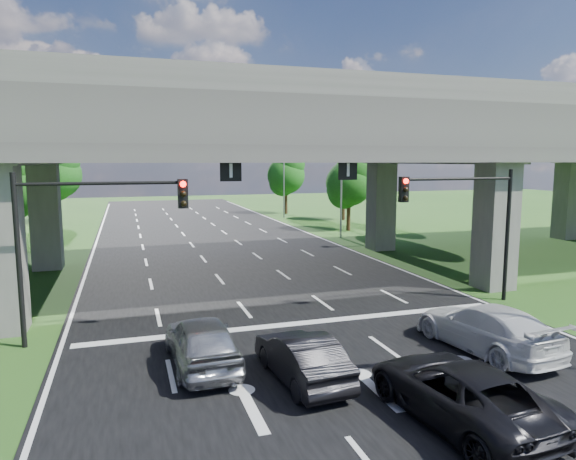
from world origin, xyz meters
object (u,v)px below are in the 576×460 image
signal_left (86,225)px  car_white (486,328)px  car_silver (202,341)px  signal_right (469,211)px  car_dark (302,357)px  streetlight_beyond (280,165)px  streetlight_far (337,167)px  car_trailing (460,392)px

signal_left → car_white: signal_left is taller
car_silver → signal_right: bearing=-165.9°
signal_right → car_dark: bearing=-150.5°
car_silver → car_dark: 3.25m
signal_right → streetlight_beyond: 36.17m
signal_right → streetlight_far: size_ratio=0.60×
signal_left → car_dark: signal_left is taller
signal_right → car_trailing: bearing=-127.2°
streetlight_beyond → car_trailing: bearing=-101.3°
signal_right → signal_left: size_ratio=1.00×
signal_right → car_white: signal_right is taller
signal_left → streetlight_beyond: streetlight_beyond is taller
signal_left → car_white: size_ratio=1.11×
streetlight_far → car_trailing: size_ratio=1.87×
car_dark → streetlight_beyond: bearing=-110.6°
signal_left → streetlight_far: 26.95m
signal_right → streetlight_far: bearing=83.5°
signal_left → signal_right: bearing=0.0°
car_dark → car_white: (6.69, 0.37, 0.08)m
streetlight_beyond → car_silver: size_ratio=2.12×
signal_right → car_silver: size_ratio=1.27×
streetlight_beyond → signal_right: bearing=-93.6°
signal_right → car_white: size_ratio=1.11×
signal_left → streetlight_far: bearing=48.2°
car_dark → car_silver: bearing=-41.4°
streetlight_far → car_trailing: bearing=-107.2°
streetlight_far → streetlight_beyond: same height
streetlight_far → streetlight_beyond: (0.00, 16.00, 0.00)m
streetlight_beyond → car_white: (-5.21, -41.13, -5.03)m
car_silver → car_trailing: car_silver is taller
car_white → streetlight_beyond: bearing=-103.0°
signal_left → car_trailing: size_ratio=1.12×
streetlight_beyond → car_trailing: (-8.96, -44.88, -5.07)m
signal_left → streetlight_far: size_ratio=0.60×
signal_left → car_white: (12.71, -5.07, -3.37)m
car_dark → car_white: car_white is taller
car_silver → streetlight_beyond: bearing=-112.0°
car_white → car_silver: bearing=-15.4°
signal_right → car_dark: (-9.62, -5.45, -3.45)m
car_dark → signal_right: bearing=-155.1°
streetlight_beyond → car_trailing: streetlight_beyond is taller
signal_left → streetlight_beyond: size_ratio=0.60×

